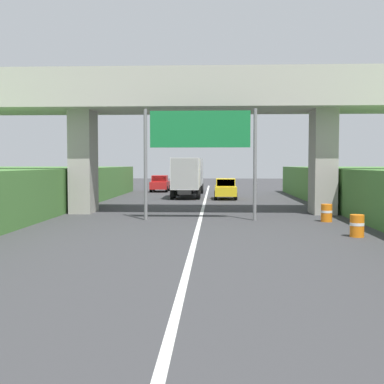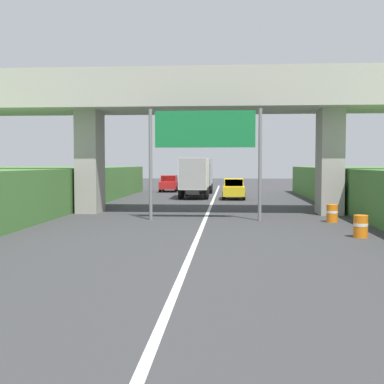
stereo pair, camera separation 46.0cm
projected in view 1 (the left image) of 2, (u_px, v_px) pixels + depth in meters
lane_centre_stripe at (199, 225)px, 24.36m from camera, size 0.20×86.77×0.01m
overpass_bridge at (202, 107)px, 29.84m from camera, size 40.00×4.80×8.29m
overhead_highway_sign at (200, 137)px, 26.15m from camera, size 5.88×0.18×5.79m
truck_white at (187, 175)px, 43.78m from camera, size 2.44×7.30×3.44m
truck_silver at (192, 174)px, 51.99m from camera, size 2.44×7.30×3.44m
car_yellow at (225, 189)px, 42.06m from camera, size 1.86×4.10×1.72m
car_red at (160, 184)px, 53.27m from camera, size 1.86×4.10×1.72m
construction_barrel_2 at (357, 226)px, 20.31m from camera, size 0.57×0.57×0.90m
construction_barrel_3 at (327, 213)px, 25.63m from camera, size 0.57×0.57×0.90m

